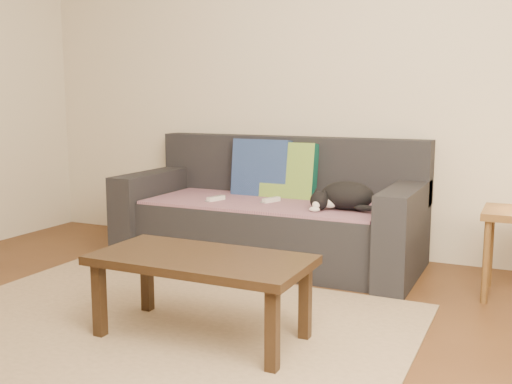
% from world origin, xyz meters
% --- Properties ---
extents(ground, '(4.50, 4.50, 0.00)m').
position_xyz_m(ground, '(0.00, 0.00, 0.00)').
color(ground, brown).
rests_on(ground, ground).
extents(back_wall, '(4.50, 0.04, 2.60)m').
position_xyz_m(back_wall, '(0.00, 2.00, 1.30)').
color(back_wall, beige).
rests_on(back_wall, ground).
extents(sofa, '(2.10, 0.94, 0.87)m').
position_xyz_m(sofa, '(0.00, 1.57, 0.31)').
color(sofa, '#232328').
rests_on(sofa, ground).
extents(throw_blanket, '(1.66, 0.74, 0.02)m').
position_xyz_m(throw_blanket, '(0.00, 1.48, 0.43)').
color(throw_blanket, '#482C53').
rests_on(throw_blanket, sofa).
extents(cushion_navy, '(0.44, 0.16, 0.45)m').
position_xyz_m(cushion_navy, '(-0.16, 1.74, 0.63)').
color(cushion_navy, navy).
rests_on(cushion_navy, throw_blanket).
extents(cushion_green, '(0.41, 0.17, 0.42)m').
position_xyz_m(cushion_green, '(0.06, 1.74, 0.63)').
color(cushion_green, '#0B4C41').
rests_on(cushion_green, throw_blanket).
extents(cat, '(0.42, 0.32, 0.18)m').
position_xyz_m(cat, '(0.58, 1.42, 0.53)').
color(cat, black).
rests_on(cat, throw_blanket).
extents(wii_remote_a, '(0.08, 0.15, 0.03)m').
position_xyz_m(wii_remote_a, '(-0.34, 1.36, 0.46)').
color(wii_remote_a, white).
rests_on(wii_remote_a, throw_blanket).
extents(wii_remote_b, '(0.09, 0.15, 0.03)m').
position_xyz_m(wii_remote_b, '(0.04, 1.48, 0.46)').
color(wii_remote_b, white).
rests_on(wii_remote_b, throw_blanket).
extents(rug, '(2.50, 1.80, 0.01)m').
position_xyz_m(rug, '(0.00, 0.15, 0.01)').
color(rug, tan).
rests_on(rug, ground).
extents(coffee_table, '(1.03, 0.52, 0.41)m').
position_xyz_m(coffee_table, '(0.27, 0.11, 0.36)').
color(coffee_table, black).
rests_on(coffee_table, rug).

